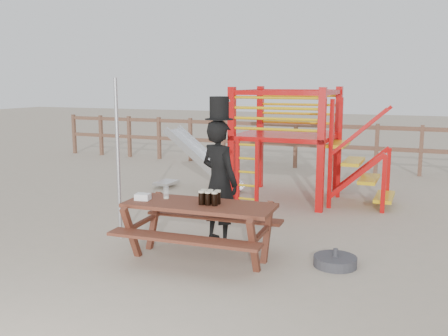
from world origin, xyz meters
TOP-DOWN VIEW (x-y plane):
  - ground at (0.00, 0.00)m, footprint 60.00×60.00m
  - back_fence at (0.00, 7.00)m, footprint 15.09×0.09m
  - playground_fort at (0.12, 3.58)m, footprint 4.71×1.84m
  - picnic_table at (0.10, -0.05)m, footprint 1.91×1.37m
  - man_with_hat at (0.06, 0.67)m, footprint 0.73×0.62m
  - metal_pole at (-1.29, 0.28)m, footprint 0.05×0.05m
  - parasol_base at (1.71, 0.35)m, footprint 0.52×0.52m
  - paper_bag at (-0.64, -0.15)m, footprint 0.20×0.17m
  - stout_pints at (0.23, -0.05)m, footprint 0.25×0.18m
  - empty_glasses at (-0.40, 0.03)m, footprint 0.07×0.07m

SIDE VIEW (x-z plane):
  - ground at x=0.00m, z-range 0.00..0.00m
  - parasol_base at x=1.71m, z-range -0.05..0.17m
  - picnic_table at x=0.10m, z-range 0.09..0.81m
  - back_fence at x=0.00m, z-range 0.14..1.34m
  - paper_bag at x=-0.64m, z-range 0.71..0.79m
  - empty_glasses at x=-0.40m, z-range 0.71..0.86m
  - stout_pints at x=0.23m, z-range 0.72..0.89m
  - man_with_hat at x=0.06m, z-range -0.10..1.89m
  - playground_fort at x=0.12m, z-range 0.02..2.12m
  - metal_pole at x=-1.29m, z-range 0.00..2.24m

